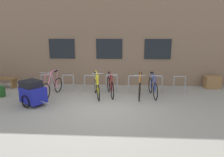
{
  "coord_description": "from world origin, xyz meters",
  "views": [
    {
      "loc": [
        0.71,
        -6.71,
        2.57
      ],
      "look_at": [
        0.23,
        1.6,
        0.7
      ],
      "focal_mm": 31.58,
      "sensor_mm": 36.0,
      "label": 1
    }
  ],
  "objects_px": {
    "bicycle_maroon": "(110,86)",
    "bicycle_blue": "(153,87)",
    "backpack": "(1,92)",
    "bicycle_yellow": "(97,88)",
    "bike_trailer": "(33,92)",
    "planter_box": "(212,82)",
    "bicycle_orange": "(140,88)",
    "bicycle_pink": "(52,87)"
  },
  "relations": [
    {
      "from": "bicycle_maroon",
      "to": "planter_box",
      "type": "height_order",
      "value": "bicycle_maroon"
    },
    {
      "from": "bicycle_orange",
      "to": "bicycle_yellow",
      "type": "height_order",
      "value": "bicycle_yellow"
    },
    {
      "from": "bicycle_blue",
      "to": "bicycle_orange",
      "type": "bearing_deg",
      "value": -160.66
    },
    {
      "from": "bicycle_orange",
      "to": "bicycle_blue",
      "type": "height_order",
      "value": "bicycle_orange"
    },
    {
      "from": "bike_trailer",
      "to": "bicycle_orange",
      "type": "bearing_deg",
      "value": 16.23
    },
    {
      "from": "bicycle_yellow",
      "to": "planter_box",
      "type": "xyz_separation_m",
      "value": [
        5.44,
        1.63,
        -0.07
      ]
    },
    {
      "from": "bicycle_maroon",
      "to": "backpack",
      "type": "distance_m",
      "value": 4.6
    },
    {
      "from": "bicycle_pink",
      "to": "planter_box",
      "type": "relative_size",
      "value": 2.48
    },
    {
      "from": "bicycle_pink",
      "to": "bicycle_orange",
      "type": "xyz_separation_m",
      "value": [
        3.71,
        -0.03,
        0.02
      ]
    },
    {
      "from": "bicycle_orange",
      "to": "backpack",
      "type": "xyz_separation_m",
      "value": [
        -5.81,
        -0.26,
        -0.18
      ]
    },
    {
      "from": "bicycle_maroon",
      "to": "bike_trailer",
      "type": "bearing_deg",
      "value": -153.21
    },
    {
      "from": "backpack",
      "to": "planter_box",
      "type": "xyz_separation_m",
      "value": [
        9.45,
        1.89,
        0.08
      ]
    },
    {
      "from": "bicycle_blue",
      "to": "backpack",
      "type": "relative_size",
      "value": 3.86
    },
    {
      "from": "bicycle_orange",
      "to": "bicycle_blue",
      "type": "bearing_deg",
      "value": 19.34
    },
    {
      "from": "bike_trailer",
      "to": "bicycle_maroon",
      "type": "bearing_deg",
      "value": 26.79
    },
    {
      "from": "backpack",
      "to": "bicycle_yellow",
      "type": "bearing_deg",
      "value": 30.61
    },
    {
      "from": "bike_trailer",
      "to": "planter_box",
      "type": "bearing_deg",
      "value": 20.09
    },
    {
      "from": "bicycle_orange",
      "to": "bicycle_yellow",
      "type": "distance_m",
      "value": 1.8
    },
    {
      "from": "bike_trailer",
      "to": "bicycle_blue",
      "type": "bearing_deg",
      "value": 16.62
    },
    {
      "from": "bicycle_pink",
      "to": "bicycle_yellow",
      "type": "bearing_deg",
      "value": -0.78
    },
    {
      "from": "backpack",
      "to": "bicycle_orange",
      "type": "bearing_deg",
      "value": 29.41
    },
    {
      "from": "bicycle_pink",
      "to": "planter_box",
      "type": "distance_m",
      "value": 7.53
    },
    {
      "from": "planter_box",
      "to": "bicycle_orange",
      "type": "bearing_deg",
      "value": -155.87
    },
    {
      "from": "backpack",
      "to": "planter_box",
      "type": "relative_size",
      "value": 0.63
    },
    {
      "from": "bicycle_blue",
      "to": "bicycle_yellow",
      "type": "height_order",
      "value": "bicycle_yellow"
    },
    {
      "from": "bicycle_orange",
      "to": "backpack",
      "type": "height_order",
      "value": "bicycle_orange"
    },
    {
      "from": "bicycle_maroon",
      "to": "planter_box",
      "type": "xyz_separation_m",
      "value": [
        4.88,
        1.4,
        -0.09
      ]
    },
    {
      "from": "bicycle_yellow",
      "to": "planter_box",
      "type": "bearing_deg",
      "value": 16.66
    },
    {
      "from": "bicycle_blue",
      "to": "backpack",
      "type": "height_order",
      "value": "bicycle_blue"
    },
    {
      "from": "bike_trailer",
      "to": "planter_box",
      "type": "height_order",
      "value": "bike_trailer"
    },
    {
      "from": "bicycle_orange",
      "to": "bicycle_maroon",
      "type": "bearing_deg",
      "value": 169.43
    },
    {
      "from": "bicycle_yellow",
      "to": "bicycle_orange",
      "type": "bearing_deg",
      "value": -0.12
    },
    {
      "from": "bicycle_yellow",
      "to": "planter_box",
      "type": "height_order",
      "value": "bicycle_yellow"
    },
    {
      "from": "bicycle_pink",
      "to": "planter_box",
      "type": "xyz_separation_m",
      "value": [
        7.36,
        1.6,
        -0.09
      ]
    },
    {
      "from": "bicycle_pink",
      "to": "bike_trailer",
      "type": "distance_m",
      "value": 1.24
    },
    {
      "from": "bicycle_yellow",
      "to": "backpack",
      "type": "xyz_separation_m",
      "value": [
        -4.02,
        -0.27,
        -0.15
      ]
    },
    {
      "from": "bicycle_pink",
      "to": "bicycle_maroon",
      "type": "distance_m",
      "value": 2.48
    },
    {
      "from": "bicycle_blue",
      "to": "backpack",
      "type": "xyz_separation_m",
      "value": [
        -6.37,
        -0.46,
        -0.17
      ]
    },
    {
      "from": "bicycle_yellow",
      "to": "bicycle_blue",
      "type": "bearing_deg",
      "value": 4.69
    },
    {
      "from": "bicycle_pink",
      "to": "bicycle_yellow",
      "type": "relative_size",
      "value": 1.03
    },
    {
      "from": "bicycle_maroon",
      "to": "backpack",
      "type": "height_order",
      "value": "bicycle_maroon"
    },
    {
      "from": "bicycle_maroon",
      "to": "bicycle_blue",
      "type": "relative_size",
      "value": 1.01
    }
  ]
}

